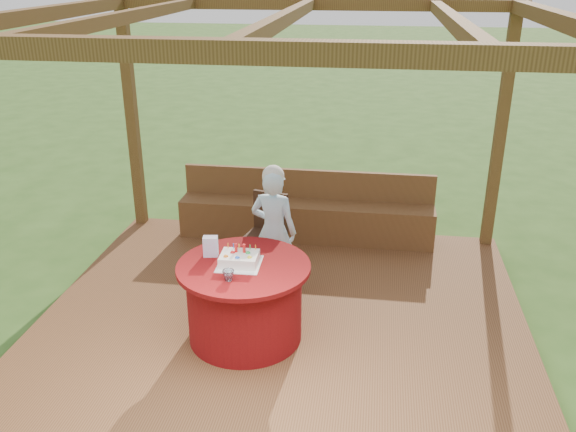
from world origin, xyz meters
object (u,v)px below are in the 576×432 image
Objects in this scene: chair at (267,229)px; birthday_cake at (239,259)px; bench at (306,217)px; drinking_glass at (228,275)px; table at (245,301)px; elderly_woman at (274,229)px; gift_bag at (211,246)px.

birthday_cake reaches higher than chair.
birthday_cake is (-0.31, -2.18, 0.50)m from bench.
drinking_glass is at bearing -97.73° from bench.
birthday_cake is at bearing 85.03° from drinking_glass.
bench is 8.17× the size of birthday_cake.
chair is 1.37m from birthday_cake.
elderly_woman reaches higher than table.
bench is at bearing 82.63° from elderly_woman.
table is at bearing -3.08° from birthday_cake.
table is 0.40m from birthday_cake.
gift_bag is at bearing 157.97° from table.
gift_bag is at bearing -106.05° from bench.
birthday_cake is 3.83× the size of drinking_glass.
bench is 1.36m from elderly_woman.
birthday_cake is at bearing -89.76° from chair.
chair is at bearing 90.24° from birthday_cake.
drinking_glass is (0.26, -0.41, -0.04)m from gift_bag.
elderly_woman is 0.88m from gift_bag.
chair reaches higher than bench.
table is at bearing -88.24° from chair.
drinking_glass is at bearing -90.69° from chair.
chair is at bearing 68.00° from gift_bag.
birthday_cake is (0.01, -1.33, 0.31)m from chair.
table is 6.37× the size of gift_bag.
bench is 3.58× the size of chair.
birthday_cake is at bearing -98.10° from bench.
elderly_woman reaches higher than birthday_cake.
table is 0.56m from gift_bag.
bench is at bearing 82.83° from table.
chair is 2.28× the size of birthday_cake.
drinking_glass is at bearing -98.13° from elderly_woman.
chair is 0.51m from elderly_woman.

